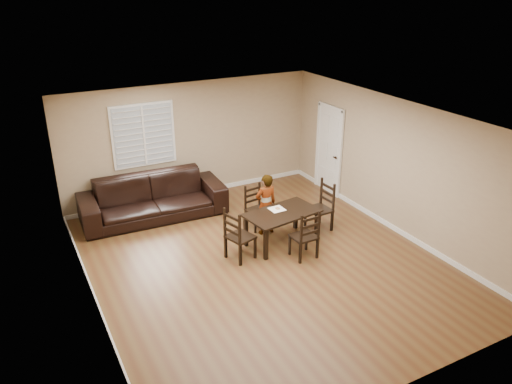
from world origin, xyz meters
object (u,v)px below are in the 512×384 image
chair_near (254,207)px  donut (278,208)px  child (266,204)px  sofa (153,198)px  dining_table (282,216)px  chair_left (235,238)px  chair_right (324,207)px  chair_far (308,238)px

chair_near → donut: (0.13, -0.74, 0.27)m
child → sofa: size_ratio=0.42×
dining_table → chair_left: 1.11m
dining_table → sofa: 2.97m
dining_table → donut: size_ratio=16.67×
child → sofa: (-1.79, 1.79, -0.19)m
chair_near → chair_left: bearing=-140.0°
dining_table → sofa: size_ratio=0.50×
dining_table → chair_right: chair_right is taller
donut → chair_left: bearing=-162.7°
chair_near → child: (0.06, -0.39, 0.22)m
chair_far → child: bearing=-83.8°
dining_table → child: child is taller
chair_right → donut: size_ratio=11.37×
dining_table → child: (-0.07, 0.51, 0.06)m
chair_right → chair_near: bearing=-124.6°
chair_near → chair_right: chair_right is taller
child → sofa: child is taller
dining_table → chair_far: bearing=-91.0°
chair_left → child: size_ratio=0.80×
chair_right → chair_far: bearing=-50.7°
chair_right → child: bearing=-110.2°
chair_near → sofa: chair_near is taller
chair_far → child: size_ratio=0.76×
donut → sofa: size_ratio=0.03×
chair_left → chair_right: 2.20m
chair_right → child: child is taller
donut → sofa: (-1.86, 2.14, -0.24)m
chair_near → donut: chair_near is taller
dining_table → chair_far: chair_far is taller
chair_left → sofa: chair_left is taller
chair_far → chair_right: chair_right is taller
chair_near → chair_left: (-0.96, -1.08, 0.05)m
dining_table → chair_near: chair_near is taller
chair_near → sofa: (-1.73, 1.40, 0.03)m
chair_far → sofa: chair_far is taller
chair_left → sofa: 2.60m
chair_far → chair_left: chair_left is taller
chair_near → chair_right: (1.22, -0.75, 0.05)m
chair_right → sofa: 3.66m
chair_near → child: child is taller
chair_left → child: 1.23m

